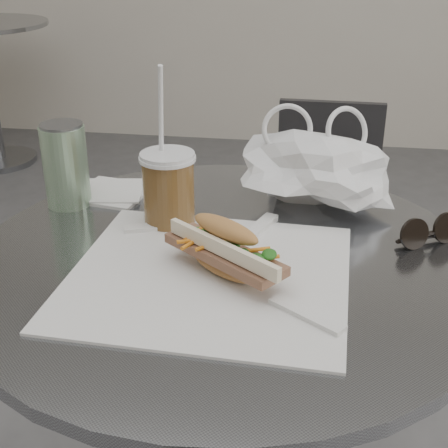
# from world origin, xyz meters

# --- Properties ---
(cafe_table) EXTENTS (0.76, 0.76, 0.74)m
(cafe_table) POSITION_xyz_m (0.00, 0.20, 0.47)
(cafe_table) COLOR slate
(cafe_table) RESTS_ON ground
(chair_far) EXTENTS (0.38, 0.39, 0.72)m
(chair_far) POSITION_xyz_m (0.16, 1.03, 0.33)
(chair_far) COLOR #323235
(chair_far) RESTS_ON ground
(sandwich_paper) EXTENTS (0.39, 0.37, 0.00)m
(sandwich_paper) POSITION_xyz_m (-0.01, 0.13, 0.74)
(sandwich_paper) COLOR white
(sandwich_paper) RESTS_ON cafe_table
(banh_mi) EXTENTS (0.24, 0.21, 0.08)m
(banh_mi) POSITION_xyz_m (0.01, 0.14, 0.78)
(banh_mi) COLOR tan
(banh_mi) RESTS_ON sandwich_paper
(iced_coffee) EXTENTS (0.09, 0.09, 0.26)m
(iced_coffee) POSITION_xyz_m (-0.11, 0.29, 0.80)
(iced_coffee) COLOR brown
(iced_coffee) RESTS_ON cafe_table
(sunglasses) EXTENTS (0.10, 0.07, 0.05)m
(sunglasses) POSITION_xyz_m (0.30, 0.28, 0.76)
(sunglasses) COLOR black
(sunglasses) RESTS_ON cafe_table
(plastic_bag) EXTENTS (0.29, 0.26, 0.12)m
(plastic_bag) POSITION_xyz_m (0.12, 0.40, 0.80)
(plastic_bag) COLOR white
(plastic_bag) RESTS_ON cafe_table
(napkin_stack) EXTENTS (0.14, 0.14, 0.01)m
(napkin_stack) POSITION_xyz_m (-0.24, 0.39, 0.74)
(napkin_stack) COLOR white
(napkin_stack) RESTS_ON cafe_table
(drink_can) EXTENTS (0.08, 0.08, 0.14)m
(drink_can) POSITION_xyz_m (-0.30, 0.34, 0.81)
(drink_can) COLOR #589355
(drink_can) RESTS_ON cafe_table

